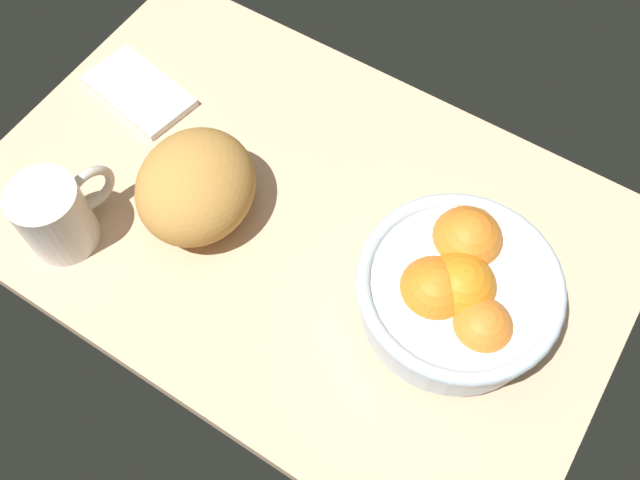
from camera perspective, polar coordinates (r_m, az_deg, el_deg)
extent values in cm
cube|color=#D5AE8A|center=(89.73, -1.63, 1.27)|extent=(81.93, 53.39, 3.00)
cylinder|color=silver|center=(83.05, 10.51, -5.72)|extent=(8.51, 8.51, 2.15)
cylinder|color=silver|center=(79.13, 11.02, -4.52)|extent=(21.04, 21.04, 6.51)
torus|color=silver|center=(76.22, 11.43, -3.53)|extent=(22.64, 22.64, 1.60)
sphere|color=orange|center=(80.24, 11.81, -0.24)|extent=(8.47, 8.47, 8.47)
sphere|color=orange|center=(76.37, 12.95, -7.20)|extent=(7.20, 7.20, 7.20)
sphere|color=orange|center=(76.89, 9.24, -4.31)|extent=(8.22, 8.22, 8.22)
sphere|color=orange|center=(77.52, 11.24, -3.98)|extent=(8.43, 8.43, 8.43)
ellipsoid|color=#C1873E|center=(86.05, -10.12, 4.36)|extent=(18.03, 19.31, 10.48)
cube|color=silver|center=(102.81, -14.62, 11.71)|extent=(16.57, 11.10, 1.18)
cylinder|color=silver|center=(88.65, -20.97, 1.79)|extent=(8.49, 8.49, 9.97)
torus|color=silver|center=(89.29, -18.27, 4.00)|extent=(2.55, 6.89, 6.78)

